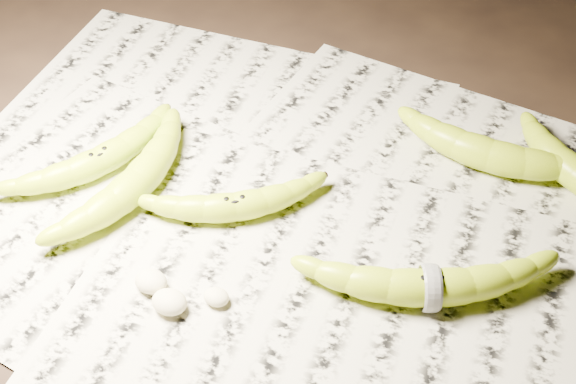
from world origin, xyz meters
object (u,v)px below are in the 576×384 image
at_px(banana_taped, 430,285).
at_px(banana_left_b, 136,180).
at_px(banana_left_a, 99,159).
at_px(banana_center, 235,204).
at_px(banana_upper_a, 491,153).

bearing_deg(banana_taped, banana_left_b, 153.09).
bearing_deg(banana_left_b, banana_left_a, 81.12).
xyz_separation_m(banana_left_b, banana_center, (0.12, 0.02, -0.00)).
bearing_deg(banana_left_b, banana_upper_a, -54.21).
relative_size(banana_center, banana_upper_a, 0.87).
bearing_deg(banana_taped, banana_left_a, 151.17).
distance_m(banana_left_a, banana_left_b, 0.06).
bearing_deg(banana_center, banana_left_a, 145.29).
xyz_separation_m(banana_left_b, banana_upper_a, (0.36, 0.21, 0.00)).
xyz_separation_m(banana_left_a, banana_center, (0.18, 0.00, -0.00)).
distance_m(banana_left_a, banana_center, 0.18).
bearing_deg(banana_left_a, banana_upper_a, -38.45).
xyz_separation_m(banana_taped, banana_upper_a, (0.01, 0.22, 0.00)).
distance_m(banana_left_a, banana_upper_a, 0.46).
bearing_deg(banana_upper_a, banana_left_a, -154.14).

